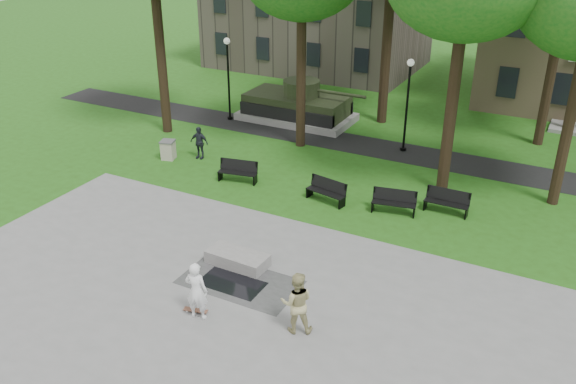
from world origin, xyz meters
name	(u,v)px	position (x,y,z in m)	size (l,w,h in m)	color
ground	(281,263)	(0.00, 0.00, 0.00)	(120.00, 120.00, 0.00)	#224D12
plaza	(200,345)	(0.00, -5.00, 0.01)	(22.00, 16.00, 0.02)	gray
footpath	(392,150)	(0.00, 12.00, 0.01)	(44.00, 2.60, 0.01)	black
building_left	(319,17)	(-11.00, 26.50, 3.60)	(15.00, 10.00, 7.20)	#4C443D
lamp_left	(228,72)	(-10.00, 12.30, 2.79)	(0.36, 0.36, 4.73)	black
lamp_mid	(408,98)	(0.50, 12.30, 2.79)	(0.36, 0.36, 4.73)	black
tank_monument	(297,106)	(-6.46, 14.00, 0.86)	(7.45, 3.40, 2.40)	gray
puddle	(232,283)	(-0.85, -1.95, 0.02)	(2.20, 1.20, 0.00)	black
concrete_block	(238,258)	(-1.31, -0.82, 0.24)	(2.20, 1.00, 0.45)	gray
skateboard	(196,311)	(-1.02, -3.79, 0.06)	(0.78, 0.20, 0.07)	brown
skateboarder	(196,291)	(-0.79, -3.96, 1.00)	(0.71, 0.47, 1.95)	white
friend_watching	(297,303)	(2.18, -3.11, 1.02)	(0.97, 0.75, 1.99)	tan
pedestrian_walker	(199,143)	(-8.16, 6.63, 0.82)	(0.96, 0.40, 1.64)	#21252C
park_bench_0	(238,171)	(-4.99, 5.19, 0.52)	(1.85, 0.86, 1.00)	black
park_bench_1	(327,190)	(-0.60, 5.18, 0.52)	(1.85, 0.88, 1.00)	black
park_bench_2	(395,201)	(2.30, 5.52, 0.52)	(1.85, 0.85, 1.00)	black
park_bench_3	(447,201)	(4.20, 6.54, 0.52)	(1.80, 0.52, 1.00)	black
trash_bin	(168,150)	(-9.47, 5.82, 0.49)	(0.82, 0.82, 0.96)	#B4AD94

